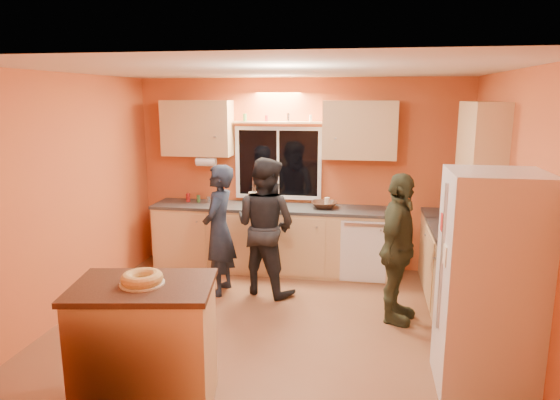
% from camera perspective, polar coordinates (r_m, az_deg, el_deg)
% --- Properties ---
extents(ground, '(4.50, 4.50, 0.00)m').
position_cam_1_polar(ground, '(5.37, -0.78, -14.20)').
color(ground, brown).
rests_on(ground, ground).
extents(room_shell, '(4.54, 4.04, 2.61)m').
position_cam_1_polar(room_shell, '(5.27, 1.29, 3.74)').
color(room_shell, '#C45932').
rests_on(room_shell, ground).
extents(back_counter, '(4.23, 0.62, 0.90)m').
position_cam_1_polar(back_counter, '(6.78, 2.00, -4.53)').
color(back_counter, tan).
rests_on(back_counter, ground).
extents(right_counter, '(0.62, 1.84, 0.90)m').
position_cam_1_polar(right_counter, '(5.68, 20.17, -8.56)').
color(right_counter, tan).
rests_on(right_counter, ground).
extents(refrigerator, '(0.72, 0.70, 1.80)m').
position_cam_1_polar(refrigerator, '(4.32, 22.78, -8.86)').
color(refrigerator, silver).
rests_on(refrigerator, ground).
extents(island, '(1.14, 0.87, 1.00)m').
position_cam_1_polar(island, '(4.06, -15.07, -15.72)').
color(island, tan).
rests_on(island, ground).
extents(bundt_pastry, '(0.31, 0.31, 0.09)m').
position_cam_1_polar(bundt_pastry, '(3.85, -15.50, -8.62)').
color(bundt_pastry, tan).
rests_on(bundt_pastry, island).
extents(person_left, '(0.41, 0.59, 1.57)m').
position_cam_1_polar(person_left, '(6.01, -6.99, -3.43)').
color(person_left, black).
rests_on(person_left, ground).
extents(person_center, '(0.98, 0.89, 1.65)m').
position_cam_1_polar(person_center, '(5.99, -1.69, -3.01)').
color(person_center, black).
rests_on(person_center, ground).
extents(person_right, '(0.64, 1.01, 1.59)m').
position_cam_1_polar(person_right, '(5.36, 13.31, -5.44)').
color(person_right, '#303421').
rests_on(person_right, ground).
extents(mixing_bowl, '(0.36, 0.36, 0.08)m').
position_cam_1_polar(mixing_bowl, '(6.64, 5.07, -0.55)').
color(mixing_bowl, black).
rests_on(mixing_bowl, back_counter).
extents(utensil_crock, '(0.14, 0.14, 0.17)m').
position_cam_1_polar(utensil_crock, '(6.83, -3.03, 0.19)').
color(utensil_crock, beige).
rests_on(utensil_crock, back_counter).
extents(potted_plant, '(0.28, 0.26, 0.27)m').
position_cam_1_polar(potted_plant, '(4.74, 21.72, -5.22)').
color(potted_plant, gray).
rests_on(potted_plant, right_counter).
extents(red_box, '(0.18, 0.15, 0.07)m').
position_cam_1_polar(red_box, '(5.99, 19.93, -2.65)').
color(red_box, '#AD1C1A').
rests_on(red_box, right_counter).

